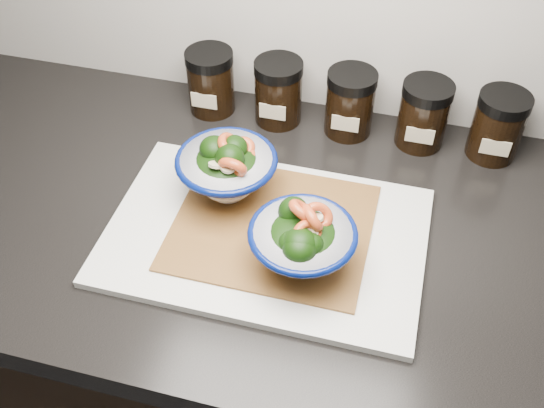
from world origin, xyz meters
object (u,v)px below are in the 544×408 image
(bowl_left, at_px, (227,168))
(spice_jar_b, at_px, (278,92))
(spice_jar_d, at_px, (423,114))
(spice_jar_e, at_px, (498,126))
(cutting_board, at_px, (266,236))
(bowl_right, at_px, (302,242))
(spice_jar_c, at_px, (350,103))
(spice_jar_a, at_px, (211,81))

(bowl_left, height_order, spice_jar_b, bowl_left)
(spice_jar_d, bearing_deg, spice_jar_e, 0.00)
(spice_jar_e, bearing_deg, cutting_board, -138.02)
(bowl_right, xyz_separation_m, spice_jar_c, (0.01, 0.32, -0.01))
(cutting_board, distance_m, spice_jar_a, 0.33)
(spice_jar_d, bearing_deg, spice_jar_a, 180.00)
(bowl_left, relative_size, spice_jar_e, 1.33)
(spice_jar_b, bearing_deg, spice_jar_c, 0.00)
(bowl_left, relative_size, spice_jar_c, 1.33)
(spice_jar_c, bearing_deg, cutting_board, -104.19)
(bowl_left, distance_m, spice_jar_d, 0.34)
(spice_jar_a, height_order, spice_jar_e, same)
(spice_jar_e, bearing_deg, bowl_right, -127.23)
(bowl_right, bearing_deg, cutting_board, 143.57)
(bowl_right, relative_size, spice_jar_a, 1.28)
(spice_jar_e, bearing_deg, spice_jar_b, 180.00)
(bowl_right, bearing_deg, spice_jar_e, 52.77)
(spice_jar_d, bearing_deg, bowl_left, -141.36)
(bowl_left, height_order, bowl_right, bowl_right)
(bowl_left, relative_size, spice_jar_d, 1.33)
(spice_jar_c, bearing_deg, bowl_right, -91.36)
(spice_jar_b, bearing_deg, cutting_board, -79.24)
(spice_jar_b, height_order, spice_jar_e, same)
(spice_jar_c, distance_m, spice_jar_e, 0.24)
(spice_jar_b, relative_size, spice_jar_e, 1.00)
(cutting_board, bearing_deg, bowl_left, 139.57)
(bowl_right, relative_size, spice_jar_d, 1.28)
(spice_jar_c, xyz_separation_m, spice_jar_e, (0.24, 0.00, 0.00))
(spice_jar_b, height_order, spice_jar_d, same)
(bowl_right, relative_size, spice_jar_e, 1.28)
(bowl_left, distance_m, spice_jar_c, 0.26)
(spice_jar_a, relative_size, spice_jar_e, 1.00)
(spice_jar_b, height_order, spice_jar_c, same)
(spice_jar_a, height_order, spice_jar_d, same)
(bowl_left, height_order, spice_jar_c, bowl_left)
(cutting_board, relative_size, spice_jar_e, 3.98)
(bowl_left, distance_m, spice_jar_a, 0.23)
(cutting_board, height_order, bowl_right, bowl_right)
(spice_jar_a, height_order, spice_jar_c, same)
(spice_jar_d, xyz_separation_m, spice_jar_e, (0.12, 0.00, 0.00))
(spice_jar_d, bearing_deg, spice_jar_b, 180.00)
(spice_jar_a, bearing_deg, spice_jar_b, 0.00)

